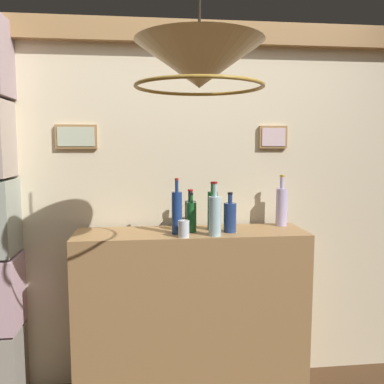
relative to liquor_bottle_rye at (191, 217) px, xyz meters
name	(u,v)px	position (x,y,z in m)	size (l,w,h in m)	color
panelled_rear_partition	(186,195)	(0.00, 0.29, 0.10)	(3.22, 0.15, 2.40)	beige
bar_shelf_unit	(191,316)	(0.00, 0.02, -0.64)	(1.42, 0.40, 1.08)	#9E7547
liquor_bottle_rye	(191,217)	(0.00, 0.00, 0.00)	(0.06, 0.06, 0.24)	#1B5924
liquor_bottle_sherry	(230,217)	(0.24, -0.03, 0.00)	(0.08, 0.08, 0.24)	navy
liquor_bottle_vodka	(281,206)	(0.61, 0.13, 0.04)	(0.07, 0.07, 0.34)	silver
liquor_bottle_vermouth	(190,213)	(0.01, 0.11, 0.00)	(0.07, 0.07, 0.25)	black
liquor_bottle_mezcal	(177,212)	(-0.09, -0.04, 0.04)	(0.06, 0.06, 0.33)	navy
liquor_bottle_scotch	(213,210)	(0.14, 0.06, 0.03)	(0.06, 0.06, 0.30)	#1B5123
liquor_bottle_whiskey	(215,215)	(0.13, -0.12, 0.03)	(0.07, 0.07, 0.32)	#A8CDD5
glass_tumbler_rocks	(184,229)	(-0.06, -0.14, -0.05)	(0.06, 0.06, 0.10)	silver
pendant_lamp	(199,66)	(-0.04, -0.69, 0.76)	(0.55, 0.55, 0.55)	beige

